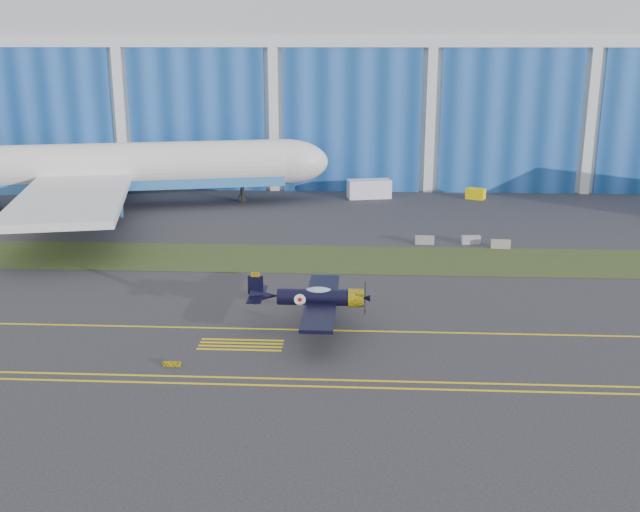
# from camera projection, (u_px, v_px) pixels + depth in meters

# --- Properties ---
(ground) EXTENTS (260.00, 260.00, 0.00)m
(ground) POSITION_uv_depth(u_px,v_px,m) (479.00, 310.00, 60.09)
(ground) COLOR #333137
(ground) RESTS_ON ground
(grass_median) EXTENTS (260.00, 10.00, 0.02)m
(grass_median) POSITION_uv_depth(u_px,v_px,m) (457.00, 261.00, 73.52)
(grass_median) COLOR #475128
(grass_median) RESTS_ON ground
(hangar) EXTENTS (220.00, 45.70, 30.00)m
(hangar) POSITION_uv_depth(u_px,v_px,m) (420.00, 78.00, 124.83)
(hangar) COLOR silver
(hangar) RESTS_ON ground
(taxiway_centreline) EXTENTS (200.00, 0.20, 0.02)m
(taxiway_centreline) POSITION_uv_depth(u_px,v_px,m) (489.00, 334.00, 55.29)
(taxiway_centreline) COLOR yellow
(taxiway_centreline) RESTS_ON ground
(edge_line_near) EXTENTS (80.00, 0.20, 0.02)m
(edge_line_near) POSITION_uv_depth(u_px,v_px,m) (514.00, 391.00, 46.18)
(edge_line_near) COLOR yellow
(edge_line_near) RESTS_ON ground
(edge_line_far) EXTENTS (80.00, 0.20, 0.02)m
(edge_line_far) POSITION_uv_depth(u_px,v_px,m) (511.00, 384.00, 47.13)
(edge_line_far) COLOR yellow
(edge_line_far) RESTS_ON ground
(hold_short_ladder) EXTENTS (6.00, 2.40, 0.02)m
(hold_short_ladder) POSITION_uv_depth(u_px,v_px,m) (241.00, 345.00, 53.26)
(hold_short_ladder) COLOR yellow
(hold_short_ladder) RESTS_ON ground
(guard_board_left) EXTENTS (1.20, 0.15, 0.35)m
(guard_board_left) POSITION_uv_depth(u_px,v_px,m) (172.00, 364.00, 49.68)
(guard_board_left) COLOR yellow
(guard_board_left) RESTS_ON ground
(warbird) EXTENTS (10.21, 12.31, 3.64)m
(warbird) POSITION_uv_depth(u_px,v_px,m) (313.00, 297.00, 55.63)
(warbird) COLOR black
(warbird) RESTS_ON ground
(jetliner) EXTENTS (79.06, 71.43, 23.59)m
(jetliner) POSITION_uv_depth(u_px,v_px,m) (91.00, 116.00, 93.99)
(jetliner) COLOR silver
(jetliner) RESTS_ON ground
(shipping_container) EXTENTS (6.22, 3.52, 2.54)m
(shipping_container) POSITION_uv_depth(u_px,v_px,m) (369.00, 189.00, 102.79)
(shipping_container) COLOR white
(shipping_container) RESTS_ON ground
(tug) EXTENTS (2.88, 2.41, 1.44)m
(tug) POSITION_uv_depth(u_px,v_px,m) (476.00, 194.00, 102.31)
(tug) COLOR #FFDE05
(tug) RESTS_ON ground
(barrier_a) EXTENTS (2.03, 0.71, 0.90)m
(barrier_a) POSITION_uv_depth(u_px,v_px,m) (425.00, 240.00, 79.52)
(barrier_a) COLOR gray
(barrier_a) RESTS_ON ground
(barrier_b) EXTENTS (2.07, 0.89, 0.90)m
(barrier_b) POSITION_uv_depth(u_px,v_px,m) (471.00, 240.00, 79.62)
(barrier_b) COLOR gray
(barrier_b) RESTS_ON ground
(barrier_c) EXTENTS (2.03, 0.70, 0.90)m
(barrier_c) POSITION_uv_depth(u_px,v_px,m) (501.00, 244.00, 77.93)
(barrier_c) COLOR gray
(barrier_c) RESTS_ON ground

